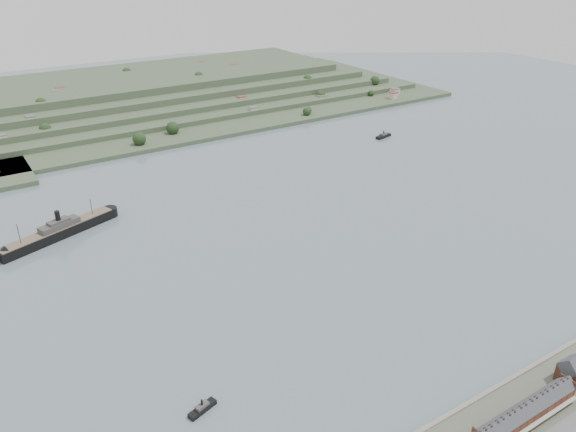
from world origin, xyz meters
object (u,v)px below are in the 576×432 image
terrace_row (526,413)px  steamship (55,233)px  gabled_building (572,370)px  tugboat (202,408)px

terrace_row → steamship: 297.77m
terrace_row → gabled_building: bearing=6.1°
steamship → tugboat: (17.38, -192.61, -2.64)m
terrace_row → gabled_building: 37.74m
gabled_building → steamship: bearing=121.3°
terrace_row → tugboat: (-106.88, 77.98, -5.36)m
terrace_row → steamship: size_ratio=0.62×
steamship → tugboat: steamship is taller
steamship → gabled_building: bearing=-58.7°
gabled_building → tugboat: gabled_building is taller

